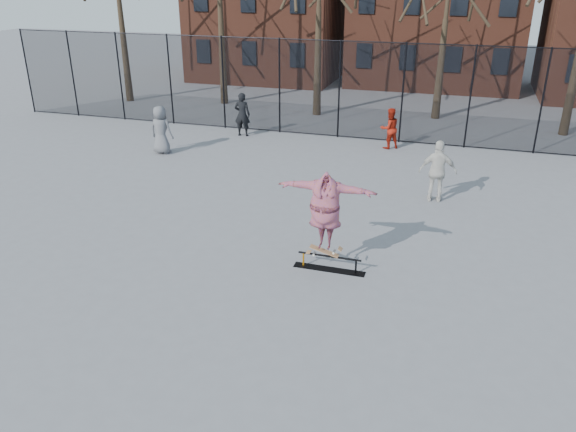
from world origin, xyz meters
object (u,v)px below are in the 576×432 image
(skater, at_px, (325,215))
(bystander_red, at_px, (390,128))
(bystander_white, at_px, (438,171))
(skateboard, at_px, (324,253))
(bystander_black, at_px, (242,114))
(skate_rail, at_px, (329,264))
(bystander_grey, at_px, (161,130))

(skater, bearing_deg, bystander_red, 88.92)
(skater, bearing_deg, bystander_white, 66.20)
(bystander_red, bearing_deg, skateboard, 55.41)
(bystander_red, height_order, bystander_white, bystander_white)
(skateboard, relative_size, skater, 0.34)
(skateboard, height_order, bystander_black, bystander_black)
(skate_rail, xyz_separation_m, skateboard, (-0.13, 0.00, 0.28))
(skater, xyz_separation_m, bystander_white, (2.23, 5.23, -0.45))
(bystander_black, distance_m, bystander_red, 6.25)
(skate_rail, distance_m, bystander_red, 10.46)
(skate_rail, bearing_deg, bystander_white, 68.19)
(skater, height_order, bystander_grey, skater)
(bystander_grey, bearing_deg, bystander_white, 172.49)
(skate_rail, relative_size, skater, 0.75)
(skateboard, height_order, bystander_red, bystander_red)
(skateboard, relative_size, bystander_black, 0.42)
(skater, xyz_separation_m, bystander_red, (0.06, 10.44, -0.59))
(skate_rail, height_order, bystander_red, bystander_red)
(bystander_black, bearing_deg, skateboard, 113.86)
(skate_rail, relative_size, skateboard, 2.24)
(bystander_white, bearing_deg, bystander_red, -72.60)
(skate_rail, distance_m, skateboard, 0.31)
(skateboard, bearing_deg, bystander_black, 120.69)
(bystander_grey, height_order, bystander_white, bystander_white)
(skate_rail, relative_size, bystander_white, 0.90)
(skateboard, xyz_separation_m, bystander_black, (-6.19, 10.44, 0.50))
(skater, xyz_separation_m, bystander_grey, (-8.23, 7.14, -0.48))
(skater, relative_size, bystander_white, 1.20)
(skate_rail, bearing_deg, bystander_grey, 139.49)
(bystander_black, bearing_deg, skate_rail, 114.39)
(bystander_black, height_order, bystander_white, bystander_white)
(bystander_red, bearing_deg, bystander_black, -34.28)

